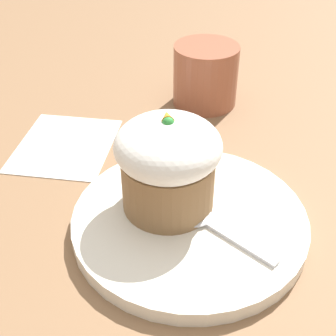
% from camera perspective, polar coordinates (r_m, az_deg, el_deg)
% --- Properties ---
extents(ground_plane, '(4.00, 4.00, 0.00)m').
position_cam_1_polar(ground_plane, '(0.45, 2.60, -7.21)').
color(ground_plane, '#846042').
extents(dessert_plate, '(0.22, 0.22, 0.02)m').
position_cam_1_polar(dessert_plate, '(0.45, 2.63, -6.48)').
color(dessert_plate, white).
rests_on(dessert_plate, ground_plane).
extents(carrot_cake, '(0.10, 0.10, 0.10)m').
position_cam_1_polar(carrot_cake, '(0.42, -0.00, 0.62)').
color(carrot_cake, olive).
rests_on(carrot_cake, dessert_plate).
extents(spoon, '(0.10, 0.09, 0.01)m').
position_cam_1_polar(spoon, '(0.44, 4.20, -6.04)').
color(spoon, silver).
rests_on(spoon, dessert_plate).
extents(coffee_cup, '(0.12, 0.09, 0.08)m').
position_cam_1_polar(coffee_cup, '(0.64, 4.55, 11.31)').
color(coffee_cup, '#9E563D').
rests_on(coffee_cup, ground_plane).
extents(paper_napkin, '(0.15, 0.14, 0.00)m').
position_cam_1_polar(paper_napkin, '(0.58, -12.42, 2.78)').
color(paper_napkin, white).
rests_on(paper_napkin, ground_plane).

